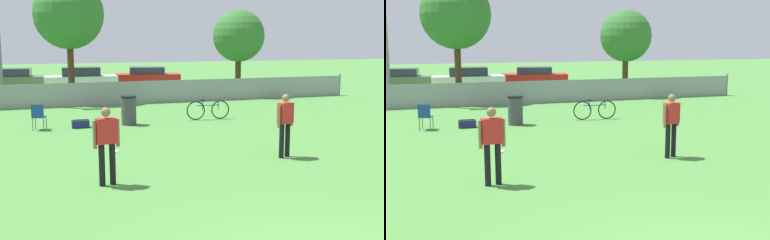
{
  "view_description": "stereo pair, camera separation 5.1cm",
  "coord_description": "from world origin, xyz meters",
  "views": [
    {
      "loc": [
        -3.62,
        -4.79,
        3.08
      ],
      "look_at": [
        0.23,
        6.69,
        1.05
      ],
      "focal_mm": 45.0,
      "sensor_mm": 36.0,
      "label": 1
    },
    {
      "loc": [
        -3.58,
        -4.81,
        3.08
      ],
      "look_at": [
        0.23,
        6.69,
        1.05
      ],
      "focal_mm": 45.0,
      "sensor_mm": 36.0,
      "label": 2
    }
  ],
  "objects": [
    {
      "name": "parked_car_red",
      "position": [
        3.81,
        26.84,
        0.64
      ],
      "size": [
        4.69,
        2.7,
        1.28
      ],
      "rotation": [
        0.0,
        0.0,
        -0.2
      ],
      "color": "black",
      "rests_on": "ground_plane"
    },
    {
      "name": "tree_near_pole",
      "position": [
        -1.68,
        19.99,
        4.3
      ],
      "size": [
        3.45,
        3.45,
        6.05
      ],
      "color": "#4C331E",
      "rests_on": "ground_plane"
    },
    {
      "name": "frisbee_disc",
      "position": [
        -1.53,
        8.25,
        0.01
      ],
      "size": [
        0.25,
        0.25,
        0.03
      ],
      "color": "white",
      "rests_on": "ground_plane"
    },
    {
      "name": "trash_bin",
      "position": [
        -0.29,
        12.38,
        0.54
      ],
      "size": [
        0.57,
        0.57,
        1.07
      ],
      "color": "#3F3F44",
      "rests_on": "ground_plane"
    },
    {
      "name": "bicycle_sideline",
      "position": [
        2.88,
        12.58,
        0.38
      ],
      "size": [
        1.72,
        0.44,
        0.79
      ],
      "rotation": [
        0.0,
        0.0,
        -0.07
      ],
      "color": "black",
      "rests_on": "ground_plane"
    },
    {
      "name": "parked_car_white",
      "position": [
        -0.69,
        25.24,
        0.68
      ],
      "size": [
        4.41,
        1.97,
        1.42
      ],
      "rotation": [
        0.0,
        0.0,
        -0.06
      ],
      "color": "black",
      "rests_on": "ground_plane"
    },
    {
      "name": "parked_car_olive",
      "position": [
        -4.77,
        27.05,
        0.64
      ],
      "size": [
        4.68,
        2.17,
        1.32
      ],
      "rotation": [
        0.0,
        0.0,
        -0.11
      ],
      "color": "black",
      "rests_on": "ground_plane"
    },
    {
      "name": "gear_bag_sideline",
      "position": [
        -2.03,
        12.33,
        0.14
      ],
      "size": [
        0.6,
        0.33,
        0.29
      ],
      "color": "navy",
      "rests_on": "ground_plane"
    },
    {
      "name": "player_defender_red",
      "position": [
        2.64,
        6.19,
        0.98
      ],
      "size": [
        0.55,
        0.35,
        1.69
      ],
      "rotation": [
        0.0,
        0.0,
        0.35
      ],
      "color": "black",
      "rests_on": "ground_plane"
    },
    {
      "name": "player_thrower_red",
      "position": [
        -2.17,
        5.2,
        0.98
      ],
      "size": [
        0.58,
        0.27,
        1.69
      ],
      "rotation": [
        0.0,
        0.0,
        0.13
      ],
      "color": "black",
      "rests_on": "ground_plane"
    },
    {
      "name": "fence_backline",
      "position": [
        0.0,
        18.0,
        0.55
      ],
      "size": [
        25.58,
        0.07,
        1.21
      ],
      "color": "gray",
      "rests_on": "ground_plane"
    },
    {
      "name": "folding_chair_sideline",
      "position": [
        -3.44,
        12.31,
        0.52
      ],
      "size": [
        0.51,
        0.52,
        0.9
      ],
      "rotation": [
        0.0,
        0.0,
        2.87
      ],
      "color": "#333338",
      "rests_on": "ground_plane"
    },
    {
      "name": "tree_far_right",
      "position": [
        7.32,
        19.75,
        3.27
      ],
      "size": [
        2.84,
        2.84,
        4.71
      ],
      "color": "#4C331E",
      "rests_on": "ground_plane"
    }
  ]
}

